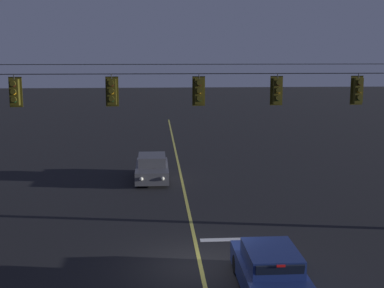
# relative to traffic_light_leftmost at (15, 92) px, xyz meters

# --- Properties ---
(ground_plane) EXTENTS (180.00, 180.00, 0.00)m
(ground_plane) POSITION_rel_traffic_light_leftmost_xyz_m (6.60, -3.06, -5.66)
(ground_plane) COLOR black
(lane_centre_stripe) EXTENTS (0.14, 60.00, 0.01)m
(lane_centre_stripe) POSITION_rel_traffic_light_leftmost_xyz_m (6.60, 6.02, -5.66)
(lane_centre_stripe) COLOR #D1C64C
(lane_centre_stripe) RESTS_ON ground
(stop_bar_paint) EXTENTS (3.40, 0.36, 0.01)m
(stop_bar_paint) POSITION_rel_traffic_light_leftmost_xyz_m (8.50, -0.58, -5.66)
(stop_bar_paint) COLOR silver
(stop_bar_paint) RESTS_ON ground
(signal_span_assembly) EXTENTS (20.51, 0.32, 7.72)m
(signal_span_assembly) POSITION_rel_traffic_light_leftmost_xyz_m (6.60, 0.02, -1.65)
(signal_span_assembly) COLOR #38281C
(signal_span_assembly) RESTS_ON ground
(traffic_light_leftmost) EXTENTS (0.48, 0.41, 1.22)m
(traffic_light_leftmost) POSITION_rel_traffic_light_leftmost_xyz_m (0.00, 0.00, 0.00)
(traffic_light_leftmost) COLOR black
(traffic_light_left_inner) EXTENTS (0.48, 0.41, 1.22)m
(traffic_light_left_inner) POSITION_rel_traffic_light_leftmost_xyz_m (3.54, 0.00, 0.00)
(traffic_light_left_inner) COLOR black
(traffic_light_centre) EXTENTS (0.48, 0.41, 1.22)m
(traffic_light_centre) POSITION_rel_traffic_light_leftmost_xyz_m (6.80, 0.00, 0.00)
(traffic_light_centre) COLOR black
(traffic_light_right_inner) EXTENTS (0.48, 0.41, 1.22)m
(traffic_light_right_inner) POSITION_rel_traffic_light_leftmost_xyz_m (9.78, 0.00, 0.00)
(traffic_light_right_inner) COLOR black
(traffic_light_rightmost) EXTENTS (0.48, 0.41, 1.22)m
(traffic_light_rightmost) POSITION_rel_traffic_light_leftmost_xyz_m (12.93, 0.00, 0.00)
(traffic_light_rightmost) COLOR black
(car_waiting_near_lane) EXTENTS (1.80, 4.33, 1.39)m
(car_waiting_near_lane) POSITION_rel_traffic_light_leftmost_xyz_m (8.52, -5.13, -5.01)
(car_waiting_near_lane) COLOR navy
(car_waiting_near_lane) RESTS_ON ground
(car_oncoming_lead) EXTENTS (1.80, 4.42, 1.39)m
(car_oncoming_lead) POSITION_rel_traffic_light_leftmost_xyz_m (4.94, 9.40, -5.01)
(car_oncoming_lead) COLOR #4C4C51
(car_oncoming_lead) RESTS_ON ground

